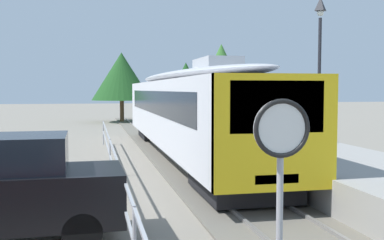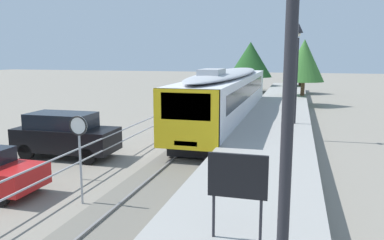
{
  "view_description": "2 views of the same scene",
  "coord_description": "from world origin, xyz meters",
  "px_view_note": "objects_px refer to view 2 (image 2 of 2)",
  "views": [
    {
      "loc": [
        -3.87,
        5.47,
        2.9
      ],
      "look_at": [
        -1.0,
        18.72,
        2.0
      ],
      "focal_mm": 43.36,
      "sensor_mm": 36.0,
      "label": 1
    },
    {
      "loc": [
        4.39,
        -0.15,
        4.63
      ],
      "look_at": [
        0.0,
        15.72,
        1.8
      ],
      "focal_mm": 35.71,
      "sensor_mm": 36.0,
      "label": 2
    }
  ],
  "objects_px": {
    "commuter_train": "(227,93)",
    "speed_limit_sign": "(79,138)",
    "parked_suv_black": "(65,134)",
    "platform_lamp_near_end": "(290,55)",
    "platform_notice_board": "(238,179)",
    "platform_lamp_mid_platform": "(297,55)"
  },
  "relations": [
    {
      "from": "commuter_train",
      "to": "speed_limit_sign",
      "type": "xyz_separation_m",
      "value": [
        -1.98,
        -14.53,
        -0.02
      ]
    },
    {
      "from": "platform_lamp_near_end",
      "to": "parked_suv_black",
      "type": "height_order",
      "value": "platform_lamp_near_end"
    },
    {
      "from": "speed_limit_sign",
      "to": "parked_suv_black",
      "type": "bearing_deg",
      "value": 127.97
    },
    {
      "from": "platform_lamp_mid_platform",
      "to": "speed_limit_sign",
      "type": "xyz_separation_m",
      "value": [
        -6.29,
        -11.27,
        -2.5
      ]
    },
    {
      "from": "commuter_train",
      "to": "platform_lamp_near_end",
      "type": "distance_m",
      "value": 21.41
    },
    {
      "from": "platform_lamp_mid_platform",
      "to": "platform_notice_board",
      "type": "relative_size",
      "value": 2.97
    },
    {
      "from": "commuter_train",
      "to": "platform_notice_board",
      "type": "height_order",
      "value": "commuter_train"
    },
    {
      "from": "platform_lamp_mid_platform",
      "to": "parked_suv_black",
      "type": "xyz_separation_m",
      "value": [
        -9.97,
        -6.56,
        -3.56
      ]
    },
    {
      "from": "commuter_train",
      "to": "parked_suv_black",
      "type": "bearing_deg",
      "value": -119.94
    },
    {
      "from": "platform_notice_board",
      "to": "speed_limit_sign",
      "type": "distance_m",
      "value": 5.99
    },
    {
      "from": "commuter_train",
      "to": "platform_lamp_mid_platform",
      "type": "xyz_separation_m",
      "value": [
        4.32,
        -3.25,
        2.48
      ]
    },
    {
      "from": "platform_notice_board",
      "to": "speed_limit_sign",
      "type": "bearing_deg",
      "value": 152.28
    },
    {
      "from": "platform_lamp_near_end",
      "to": "platform_lamp_mid_platform",
      "type": "xyz_separation_m",
      "value": [
        0.0,
        17.57,
        0.0
      ]
    },
    {
      "from": "parked_suv_black",
      "to": "commuter_train",
      "type": "bearing_deg",
      "value": 60.06
    },
    {
      "from": "platform_lamp_near_end",
      "to": "platform_notice_board",
      "type": "relative_size",
      "value": 2.97
    },
    {
      "from": "platform_notice_board",
      "to": "parked_suv_black",
      "type": "distance_m",
      "value": 11.75
    },
    {
      "from": "parked_suv_black",
      "to": "platform_lamp_near_end",
      "type": "bearing_deg",
      "value": -47.83
    },
    {
      "from": "commuter_train",
      "to": "platform_lamp_near_end",
      "type": "height_order",
      "value": "platform_lamp_near_end"
    },
    {
      "from": "platform_lamp_mid_platform",
      "to": "platform_notice_board",
      "type": "distance_m",
      "value": 14.3
    },
    {
      "from": "speed_limit_sign",
      "to": "platform_lamp_mid_platform",
      "type": "bearing_deg",
      "value": 60.84
    },
    {
      "from": "speed_limit_sign",
      "to": "parked_suv_black",
      "type": "relative_size",
      "value": 0.61
    },
    {
      "from": "platform_lamp_near_end",
      "to": "parked_suv_black",
      "type": "bearing_deg",
      "value": 132.17
    }
  ]
}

